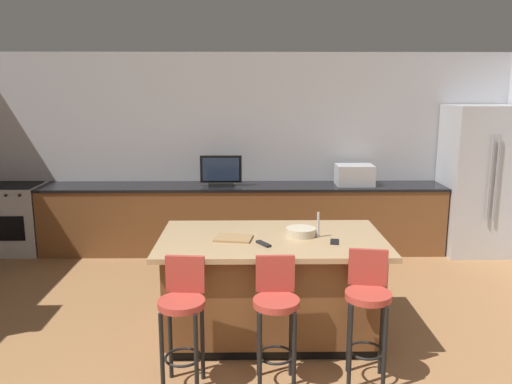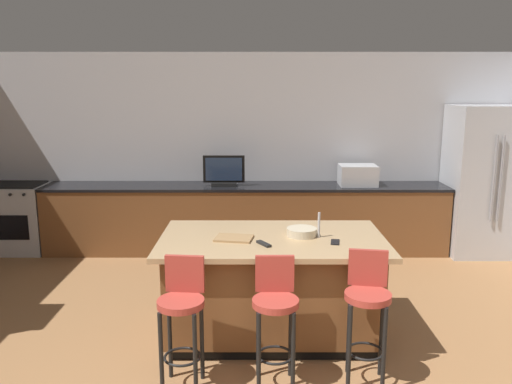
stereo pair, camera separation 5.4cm
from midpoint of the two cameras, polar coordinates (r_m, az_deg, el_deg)
wall_back at (r=7.12m, az=-0.77°, el=4.58°), size 7.58×0.12×2.62m
counter_back at (r=6.91m, az=-1.14°, el=-2.91°), size 5.29×0.62×0.90m
kitchen_island at (r=4.62m, az=1.91°, el=-10.25°), size 1.94×1.14×0.90m
refrigerator at (r=7.35m, az=23.68°, el=1.15°), size 0.87×0.78×1.94m
range_oven at (r=7.59m, az=-24.84°, el=-2.62°), size 0.78×0.63×0.92m
microwave at (r=6.92m, az=11.15°, el=1.83°), size 0.48×0.36×0.27m
tv_monitor at (r=6.73m, az=-3.54°, el=2.21°), size 0.54×0.16×0.40m
sink_faucet_back at (r=6.89m, az=-2.08°, el=1.89°), size 0.02×0.02×0.24m
sink_faucet_island at (r=4.48m, az=7.08°, el=-3.62°), size 0.02×0.02×0.22m
bar_stool_left at (r=3.88m, az=-7.94°, el=-12.94°), size 0.34×0.35×0.97m
bar_stool_center at (r=3.88m, az=2.34°, el=-12.96°), size 0.34×0.34×0.96m
bar_stool_right at (r=3.99m, az=12.34°, el=-12.13°), size 0.34×0.36×0.99m
fruit_bowl at (r=4.53m, az=5.19°, el=-4.40°), size 0.26×0.26×0.07m
cell_phone at (r=4.38m, az=8.85°, el=-5.46°), size 0.09×0.16×0.01m
tv_remote at (r=4.26m, az=1.02°, el=-5.73°), size 0.13×0.17×0.02m
cutting_board at (r=4.42m, az=-2.32°, el=-5.10°), size 0.34×0.28×0.02m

